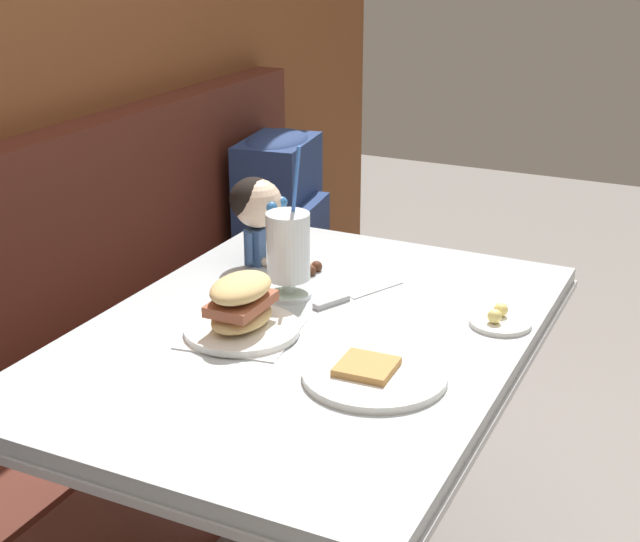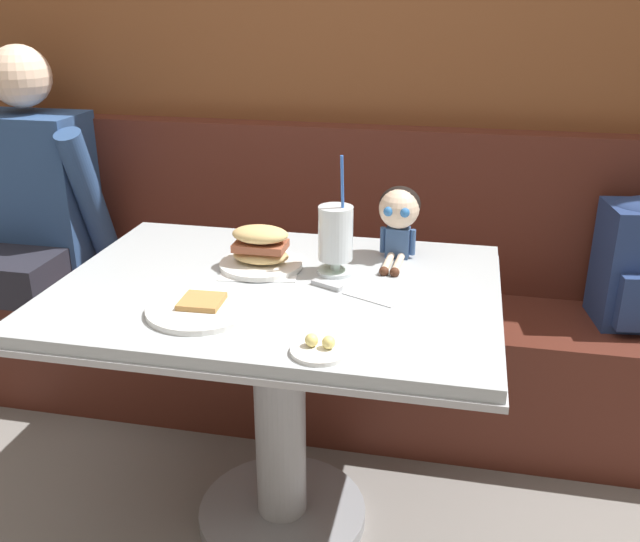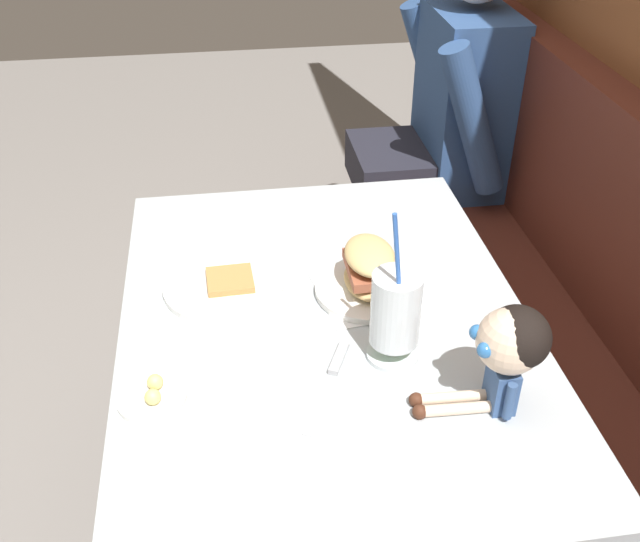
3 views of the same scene
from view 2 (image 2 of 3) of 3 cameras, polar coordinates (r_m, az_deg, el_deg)
The scene contains 10 objects.
wood_panel_wall at distance 2.48m, azimuth 1.73°, elevation 16.66°, with size 4.40×0.08×2.40m, color brown.
booth_bench at distance 2.49m, azimuth 0.50°, elevation -4.30°, with size 2.60×0.48×1.00m.
diner_table at distance 1.85m, azimuth -3.40°, elevation -6.69°, with size 1.11×0.81×0.74m.
toast_plate at distance 1.63m, azimuth -9.68°, elevation -3.03°, with size 0.25×0.25×0.03m.
milkshake_glass at distance 1.80m, azimuth 1.28°, elevation 2.80°, with size 0.10×0.10×0.32m.
sandwich_plate at distance 1.85m, azimuth -4.85°, elevation 1.60°, with size 0.23×0.23×0.12m.
butter_saucer at distance 1.43m, azimuth -0.03°, elevation -6.34°, with size 0.12×0.12×0.04m.
butter_knife at distance 1.72m, azimuth 1.45°, elevation -1.47°, with size 0.22×0.12×0.01m.
seated_doll at distance 1.91m, azimuth 6.45°, elevation 4.77°, with size 0.12×0.22×0.20m.
diner_patron at distance 2.71m, azimuth -22.41°, elevation 5.62°, with size 0.55×0.48×0.81m.
Camera 2 is at (0.44, -1.38, 1.43)m, focal length 39.32 mm.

